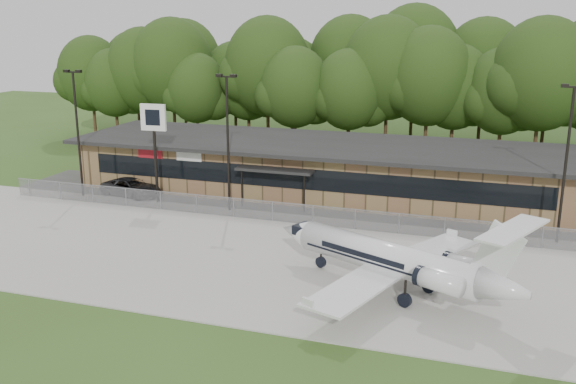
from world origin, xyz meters
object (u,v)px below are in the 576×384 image
(business_jet, at_px, (396,261))
(suv, at_px, (131,187))
(pole_sign, at_px, (154,128))
(terminal, at_px, (320,167))

(business_jet, height_order, suv, business_jet)
(business_jet, height_order, pole_sign, pole_sign)
(terminal, distance_m, business_jet, 20.80)
(pole_sign, bearing_deg, business_jet, -32.34)
(terminal, bearing_deg, pole_sign, -147.65)
(business_jet, relative_size, suv, 2.85)
(business_jet, distance_m, suv, 26.77)
(terminal, xyz_separation_m, suv, (-14.31, -6.04, -1.45))
(pole_sign, bearing_deg, terminal, 29.14)
(pole_sign, bearing_deg, suv, 156.78)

